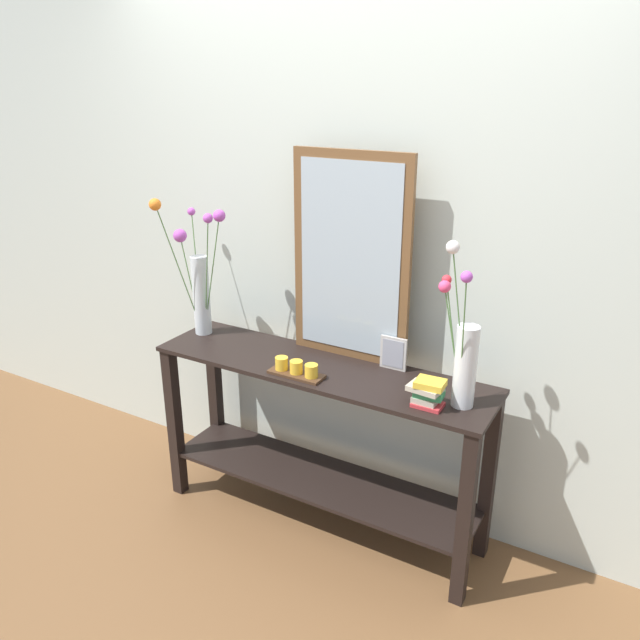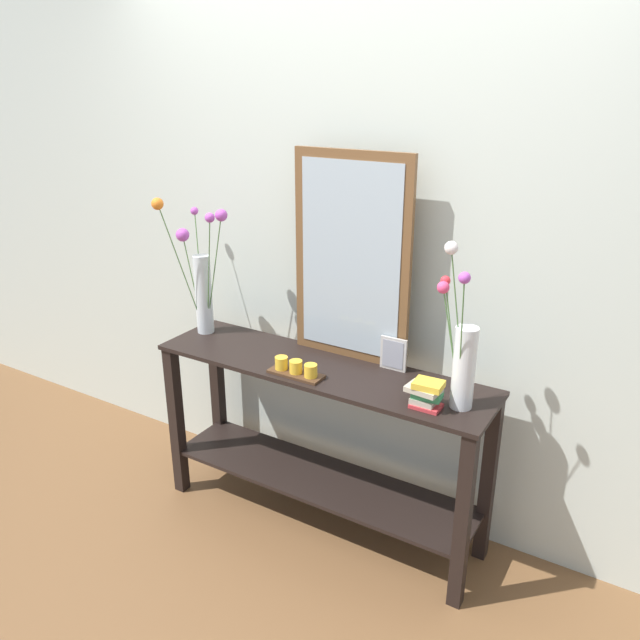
# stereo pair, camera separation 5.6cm
# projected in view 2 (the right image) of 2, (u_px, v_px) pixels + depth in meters

# --- Properties ---
(ground_plane) EXTENTS (7.00, 6.00, 0.02)m
(ground_plane) POSITION_uv_depth(u_px,v_px,m) (320.00, 521.00, 3.06)
(ground_plane) COLOR brown
(wall_back) EXTENTS (6.40, 0.08, 2.70)m
(wall_back) POSITION_uv_depth(u_px,v_px,m) (357.00, 233.00, 2.82)
(wall_back) COLOR beige
(wall_back) RESTS_ON ground
(console_table) EXTENTS (1.56, 0.40, 0.82)m
(console_table) POSITION_uv_depth(u_px,v_px,m) (320.00, 428.00, 2.87)
(console_table) COLOR black
(console_table) RESTS_ON ground
(mirror_leaning) EXTENTS (0.55, 0.03, 0.91)m
(mirror_leaning) POSITION_uv_depth(u_px,v_px,m) (351.00, 259.00, 2.70)
(mirror_leaning) COLOR brown
(mirror_leaning) RESTS_ON console_table
(tall_vase_left) EXTENTS (0.31, 0.32, 0.68)m
(tall_vase_left) POSITION_uv_depth(u_px,v_px,m) (201.00, 279.00, 3.03)
(tall_vase_left) COLOR silver
(tall_vase_left) RESTS_ON console_table
(vase_right) EXTENTS (0.17, 0.16, 0.65)m
(vase_right) POSITION_uv_depth(u_px,v_px,m) (462.00, 357.00, 2.35)
(vase_right) COLOR silver
(vase_right) RESTS_ON console_table
(candle_tray) EXTENTS (0.24, 0.09, 0.07)m
(candle_tray) POSITION_uv_depth(u_px,v_px,m) (296.00, 369.00, 2.67)
(candle_tray) COLOR #472D1C
(candle_tray) RESTS_ON console_table
(picture_frame_small) EXTENTS (0.12, 0.01, 0.15)m
(picture_frame_small) POSITION_uv_depth(u_px,v_px,m) (393.00, 354.00, 2.71)
(picture_frame_small) COLOR #B7B2AD
(picture_frame_small) RESTS_ON console_table
(book_stack) EXTENTS (0.14, 0.10, 0.11)m
(book_stack) POSITION_uv_depth(u_px,v_px,m) (426.00, 393.00, 2.40)
(book_stack) COLOR #C63338
(book_stack) RESTS_ON console_table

